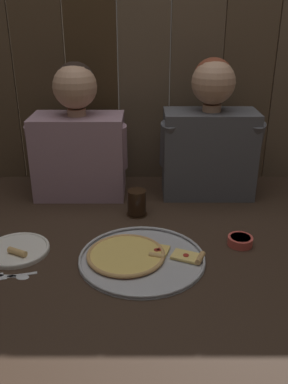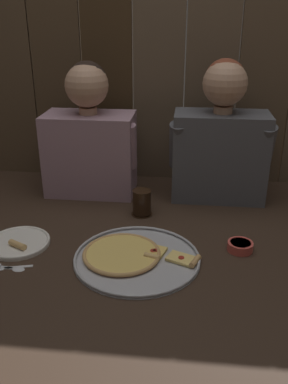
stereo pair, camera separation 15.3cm
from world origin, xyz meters
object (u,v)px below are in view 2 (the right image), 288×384
at_px(pizza_tray, 133,256).
at_px(dinner_plate, 18,242).
at_px(drinking_glass, 142,203).
at_px(diner_left, 89,137).
at_px(diner_right, 221,138).
at_px(dipping_bowl, 240,246).

bearing_deg(pizza_tray, dinner_plate, 173.73).
bearing_deg(drinking_glass, pizza_tray, -88.83).
distance_m(pizza_tray, dinner_plate, 0.43).
xyz_separation_m(dinner_plate, drinking_glass, (0.42, 0.30, 0.04)).
xyz_separation_m(diner_left, diner_right, (0.59, -0.00, 0.01)).
relative_size(dinner_plate, dipping_bowl, 2.51).
height_order(dinner_plate, diner_right, diner_right).
bearing_deg(diner_right, dipping_bowl, -82.57).
relative_size(pizza_tray, drinking_glass, 4.04).
bearing_deg(dipping_bowl, drinking_glass, 147.10).
distance_m(pizza_tray, diner_left, 0.68).
distance_m(dipping_bowl, diner_left, 0.84).
distance_m(drinking_glass, dipping_bowl, 0.46).
bearing_deg(diner_right, pizza_tray, -119.35).
distance_m(pizza_tray, dipping_bowl, 0.39).
xyz_separation_m(pizza_tray, dipping_bowl, (0.38, 0.10, 0.01)).
height_order(dinner_plate, dipping_bowl, dinner_plate).
relative_size(drinking_glass, dipping_bowl, 1.19).
bearing_deg(diner_right, diner_left, 179.98).
height_order(dipping_bowl, diner_right, diner_right).
bearing_deg(dipping_bowl, dinner_plate, -176.46).
bearing_deg(diner_left, diner_right, -0.02).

